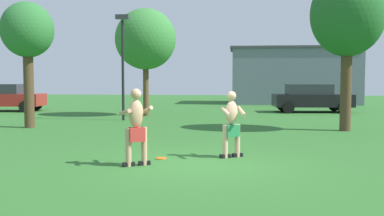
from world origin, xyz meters
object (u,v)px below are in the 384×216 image
(tree_right_field, at_px, (27,33))
(tree_behind_players, at_px, (146,39))
(player_near, at_px, (136,125))
(lamp_post, at_px, (123,54))
(frisbee, at_px, (161,158))
(car_red_mid_lot, at_px, (4,97))
(car_black_near_post, at_px, (311,98))
(tree_left_field, at_px, (348,16))
(player_in_green, at_px, (232,123))

(tree_right_field, xyz_separation_m, tree_behind_players, (3.40, 5.76, 0.21))
(player_near, bearing_deg, tree_right_field, 130.41)
(lamp_post, bearing_deg, tree_right_field, -130.71)
(frisbee, xyz_separation_m, tree_right_field, (-6.22, 5.98, 3.65))
(player_near, bearing_deg, lamp_post, 106.29)
(lamp_post, distance_m, tree_behind_players, 2.65)
(car_red_mid_lot, height_order, tree_right_field, tree_right_field)
(car_black_near_post, xyz_separation_m, lamp_post, (-9.35, -5.66, 2.18))
(car_black_near_post, bearing_deg, tree_left_field, -91.57)
(car_red_mid_lot, relative_size, tree_left_field, 0.77)
(frisbee, bearing_deg, lamp_post, 109.91)
(car_black_near_post, height_order, tree_behind_players, tree_behind_players)
(frisbee, distance_m, lamp_post, 10.33)
(frisbee, distance_m, car_black_near_post, 16.13)
(lamp_post, distance_m, tree_right_field, 4.42)
(car_black_near_post, relative_size, car_red_mid_lot, 0.99)
(player_near, distance_m, car_black_near_post, 17.06)
(player_near, height_order, car_red_mid_lot, player_near)
(tree_left_field, bearing_deg, tree_behind_players, 147.05)
(lamp_post, distance_m, tree_left_field, 9.70)
(player_near, bearing_deg, tree_left_field, 48.92)
(player_near, bearing_deg, frisbee, 64.98)
(lamp_post, bearing_deg, player_near, -73.71)
(lamp_post, bearing_deg, car_red_mid_lot, 150.84)
(tree_left_field, bearing_deg, frisbee, -132.86)
(player_near, xyz_separation_m, frisbee, (0.40, 0.86, -0.88))
(tree_left_field, height_order, tree_behind_players, tree_left_field)
(car_black_near_post, relative_size, tree_behind_players, 0.81)
(car_red_mid_lot, xyz_separation_m, tree_left_field, (17.43, -7.75, 3.35))
(player_in_green, bearing_deg, car_red_mid_lot, 134.51)
(frisbee, height_order, car_red_mid_lot, car_red_mid_lot)
(car_red_mid_lot, bearing_deg, tree_right_field, -55.53)
(player_in_green, relative_size, lamp_post, 0.34)
(player_near, relative_size, tree_right_field, 0.35)
(frisbee, bearing_deg, car_red_mid_lot, 129.98)
(player_in_green, height_order, lamp_post, lamp_post)
(car_black_near_post, xyz_separation_m, tree_left_field, (-0.24, -8.77, 3.35))
(lamp_post, height_order, tree_right_field, tree_right_field)
(player_near, distance_m, lamp_post, 10.79)
(car_black_near_post, xyz_separation_m, car_red_mid_lot, (-17.67, -1.02, 0.00))
(car_red_mid_lot, bearing_deg, player_in_green, -45.49)
(tree_right_field, bearing_deg, tree_behind_players, 59.47)
(player_in_green, height_order, frisbee, player_in_green)
(frisbee, xyz_separation_m, lamp_post, (-3.37, 9.30, 2.99))
(car_black_near_post, height_order, tree_right_field, tree_right_field)
(player_near, height_order, tree_right_field, tree_right_field)
(player_in_green, relative_size, car_black_near_post, 0.36)
(car_black_near_post, xyz_separation_m, tree_behind_players, (-8.81, -3.22, 3.05))
(frisbee, relative_size, tree_right_field, 0.05)
(player_in_green, relative_size, car_red_mid_lot, 0.36)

